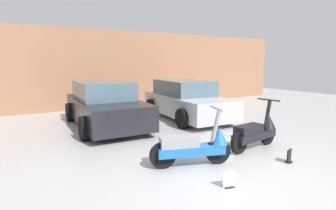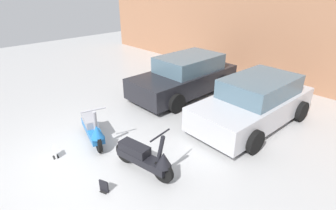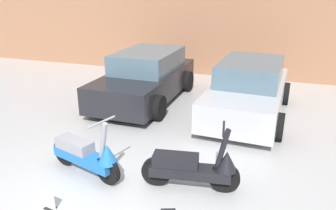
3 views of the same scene
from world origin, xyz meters
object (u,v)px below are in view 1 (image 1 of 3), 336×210
scooter_front_left (195,146)px  placard_near_right_scooter (289,157)px  car_rear_left (105,105)px  scooter_front_right (256,131)px  car_rear_center (186,100)px  placard_near_left_scooter (229,180)px

scooter_front_left → placard_near_right_scooter: bearing=-7.8°
scooter_front_left → placard_near_right_scooter: (1.73, -0.77, -0.28)m
car_rear_left → placard_near_right_scooter: car_rear_left is taller
scooter_front_right → placard_near_right_scooter: size_ratio=6.09×
placard_near_right_scooter → scooter_front_left: bearing=156.0°
scooter_front_right → car_rear_left: size_ratio=0.39×
scooter_front_right → car_rear_center: 3.69m
scooter_front_left → car_rear_left: 4.12m
car_rear_left → placard_near_right_scooter: (2.31, -4.84, -0.55)m
scooter_front_right → car_rear_center: car_rear_center is taller
scooter_front_left → car_rear_left: (-0.58, 4.07, 0.27)m
scooter_front_left → car_rear_left: size_ratio=0.38×
car_rear_center → placard_near_left_scooter: size_ratio=15.57×
car_rear_center → placard_near_left_scooter: car_rear_center is taller
scooter_front_left → placard_near_left_scooter: scooter_front_left is taller
scooter_front_left → placard_near_left_scooter: 1.04m
scooter_front_right → scooter_front_left: bearing=177.0°
placard_near_left_scooter → car_rear_left: bearing=96.1°
scooter_front_right → placard_near_left_scooter: (-1.88, -1.18, -0.28)m
scooter_front_right → placard_near_right_scooter: (-0.12, -0.95, -0.28)m
placard_near_right_scooter → placard_near_left_scooter: bearing=-172.6°
scooter_front_left → placard_near_right_scooter: 1.91m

